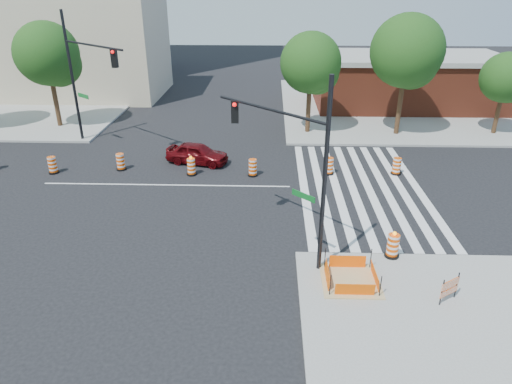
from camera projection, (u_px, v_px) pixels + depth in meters
ground at (166, 185)px, 25.86m from camera, size 120.00×120.00×0.00m
sidewalk_ne at (404, 106)px, 41.58m from camera, size 22.00×22.00×0.15m
sidewalk_nw at (16, 103)px, 42.66m from camera, size 22.00×22.00×0.15m
crosswalk_east at (360, 188)px, 25.53m from camera, size 6.75×13.50×0.01m
lane_centerline at (166, 185)px, 25.86m from camera, size 14.00×0.12×0.01m
excavation_pit at (351, 280)px, 17.36m from camera, size 2.20×2.20×0.90m
brick_storefront at (407, 81)px, 40.63m from camera, size 16.50×8.50×4.60m
beige_midrise at (87, 43)px, 44.01m from camera, size 14.00×10.00×10.00m
red_coupe at (197, 153)px, 28.64m from camera, size 4.16×2.47×1.33m
signal_pole_se at (292, 151)px, 17.32m from camera, size 4.24×4.10×7.62m
signal_pole_nw at (84, 68)px, 29.62m from camera, size 5.16×4.32×8.70m
pit_drum at (393, 246)px, 18.75m from camera, size 0.60×0.60×1.18m
barricade at (450, 288)px, 16.08m from camera, size 0.78×0.53×1.07m
tree_north_b at (48, 57)px, 33.71m from camera, size 4.67×4.67×7.94m
tree_north_c at (311, 66)px, 32.45m from camera, size 4.34×4.34×7.38m
tree_north_d at (407, 55)px, 31.66m from camera, size 5.07×5.07×8.62m
tree_north_e at (506, 80)px, 32.52m from camera, size 3.55×3.54×6.02m
median_drum_1 at (53, 166)px, 27.25m from camera, size 0.60×0.60×1.02m
median_drum_2 at (121, 162)px, 27.73m from camera, size 0.60×0.60×1.02m
median_drum_3 at (191, 167)px, 27.01m from camera, size 0.60×0.60×1.18m
median_drum_4 at (253, 168)px, 26.89m from camera, size 0.60×0.60×1.02m
median_drum_5 at (329, 167)px, 27.12m from camera, size 0.60×0.60×1.02m
median_drum_6 at (397, 167)px, 27.09m from camera, size 0.60×0.60×1.02m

